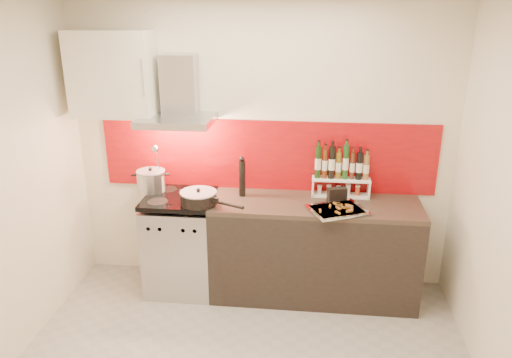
# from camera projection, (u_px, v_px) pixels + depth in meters

# --- Properties ---
(back_wall) EXTENTS (3.40, 0.02, 2.60)m
(back_wall) POSITION_uv_depth(u_px,v_px,m) (261.00, 146.00, 4.47)
(back_wall) COLOR silver
(back_wall) RESTS_ON ground
(backsplash) EXTENTS (3.00, 0.02, 0.64)m
(backsplash) POSITION_uv_depth(u_px,v_px,m) (267.00, 155.00, 4.48)
(backsplash) COLOR maroon
(backsplash) RESTS_ON back_wall
(range_stove) EXTENTS (0.60, 0.60, 0.91)m
(range_stove) POSITION_uv_depth(u_px,v_px,m) (182.00, 244.00, 4.55)
(range_stove) COLOR #B7B7BA
(range_stove) RESTS_ON ground
(counter) EXTENTS (1.80, 0.60, 0.90)m
(counter) POSITION_uv_depth(u_px,v_px,m) (314.00, 249.00, 4.43)
(counter) COLOR black
(counter) RESTS_ON ground
(range_hood) EXTENTS (0.62, 0.50, 0.61)m
(range_hood) POSITION_uv_depth(u_px,v_px,m) (178.00, 99.00, 4.24)
(range_hood) COLOR #B7B7BA
(range_hood) RESTS_ON back_wall
(upper_cabinet) EXTENTS (0.70, 0.35, 0.72)m
(upper_cabinet) POSITION_uv_depth(u_px,v_px,m) (113.00, 74.00, 4.22)
(upper_cabinet) COLOR silver
(upper_cabinet) RESTS_ON back_wall
(stock_pot) EXTENTS (0.26, 0.26, 0.22)m
(stock_pot) POSITION_uv_depth(u_px,v_px,m) (151.00, 181.00, 4.49)
(stock_pot) COLOR #B7B7BA
(stock_pot) RESTS_ON range_stove
(saute_pan) EXTENTS (0.57, 0.35, 0.14)m
(saute_pan) POSITION_uv_depth(u_px,v_px,m) (199.00, 198.00, 4.21)
(saute_pan) COLOR black
(saute_pan) RESTS_ON range_stove
(utensil_jar) EXTENTS (0.10, 0.15, 0.46)m
(utensil_jar) POSITION_uv_depth(u_px,v_px,m) (158.00, 179.00, 4.44)
(utensil_jar) COLOR silver
(utensil_jar) RESTS_ON range_stove
(pepper_mill) EXTENTS (0.06, 0.06, 0.36)m
(pepper_mill) POSITION_uv_depth(u_px,v_px,m) (242.00, 177.00, 4.37)
(pepper_mill) COLOR black
(pepper_mill) RESTS_ON counter
(step_shelf) EXTENTS (0.51, 0.14, 0.47)m
(step_shelf) POSITION_uv_depth(u_px,v_px,m) (341.00, 173.00, 4.35)
(step_shelf) COLOR white
(step_shelf) RESTS_ON counter
(caddy_box) EXTENTS (0.17, 0.11, 0.14)m
(caddy_box) POSITION_uv_depth(u_px,v_px,m) (337.00, 196.00, 4.27)
(caddy_box) COLOR black
(caddy_box) RESTS_ON counter
(baking_tray) EXTENTS (0.55, 0.50, 0.03)m
(baking_tray) POSITION_uv_depth(u_px,v_px,m) (337.00, 210.00, 4.10)
(baking_tray) COLOR silver
(baking_tray) RESTS_ON counter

